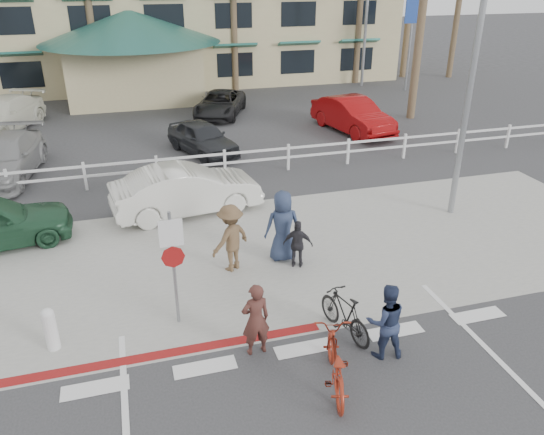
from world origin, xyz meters
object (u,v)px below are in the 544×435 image
object	(u,v)px
bike_black	(345,314)
car_white_sedan	(187,190)
sign_post	(174,263)
bike_red	(335,362)

from	to	relation	value
bike_black	car_white_sedan	bearing A→B (deg)	-85.97
sign_post	car_white_sedan	world-z (taller)	sign_post
bike_black	car_white_sedan	size ratio (longest dim) A/B	0.36
bike_red	sign_post	bearing A→B (deg)	-32.31
sign_post	bike_black	size ratio (longest dim) A/B	1.79
bike_red	car_white_sedan	distance (m)	8.38
bike_black	car_white_sedan	xyz separation A→B (m)	(-2.27, 6.91, 0.26)
sign_post	bike_black	world-z (taller)	sign_post
bike_black	car_white_sedan	world-z (taller)	car_white_sedan
sign_post	bike_red	world-z (taller)	sign_post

